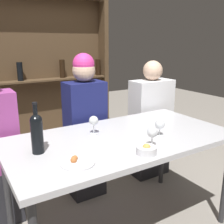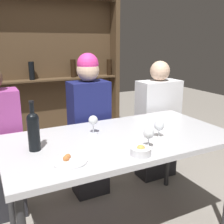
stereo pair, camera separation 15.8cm
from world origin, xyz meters
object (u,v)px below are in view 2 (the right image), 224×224
object	(u,v)px
wine_bottle	(33,129)
wine_glass_1	(93,121)
wine_glass_2	(159,126)
seated_person_center	(90,128)
food_plate_0	(69,161)
seated_person_right	(157,125)
wine_glass_0	(149,134)
snack_bowl	(141,151)

from	to	relation	value
wine_bottle	wine_glass_1	size ratio (longest dim) A/B	2.30
wine_bottle	wine_glass_2	size ratio (longest dim) A/B	2.59
seated_person_center	wine_glass_2	bearing A→B (deg)	-71.81
seated_person_center	wine_bottle	bearing A→B (deg)	-136.56
food_plate_0	seated_person_right	bearing A→B (deg)	33.90
seated_person_right	food_plate_0	bearing A→B (deg)	-146.10
wine_glass_1	food_plate_0	xyz separation A→B (m)	(-0.30, -0.37, -0.09)
wine_glass_0	seated_person_center	world-z (taller)	seated_person_center
wine_glass_0	seated_person_center	xyz separation A→B (m)	(-0.06, 0.84, -0.21)
food_plate_0	wine_bottle	bearing A→B (deg)	117.93
wine_glass_2	food_plate_0	distance (m)	0.69
wine_bottle	wine_glass_0	bearing A→B (deg)	-23.91
wine_glass_1	seated_person_center	xyz separation A→B (m)	(0.14, 0.44, -0.21)
wine_glass_2	seated_person_right	distance (m)	0.93
wine_glass_0	food_plate_0	bearing A→B (deg)	176.85
seated_person_center	food_plate_0	bearing A→B (deg)	-118.88
food_plate_0	seated_person_center	size ratio (longest dim) A/B	0.15
wine_bottle	seated_person_right	world-z (taller)	seated_person_right
wine_bottle	seated_person_right	bearing A→B (deg)	22.37
wine_glass_1	seated_person_center	bearing A→B (deg)	71.72
wine_glass_0	wine_glass_1	size ratio (longest dim) A/B	0.96
wine_glass_2	seated_person_right	size ratio (longest dim) A/B	0.10
wine_bottle	snack_bowl	distance (m)	0.66
wine_glass_0	snack_bowl	xyz separation A→B (m)	(-0.10, -0.07, -0.07)
wine_glass_1	food_plate_0	bearing A→B (deg)	-129.03
wine_glass_1	wine_glass_0	bearing A→B (deg)	-62.94
wine_glass_0	food_plate_0	world-z (taller)	wine_glass_0
food_plate_0	wine_glass_2	bearing A→B (deg)	8.09
food_plate_0	snack_bowl	bearing A→B (deg)	-13.82
food_plate_0	seated_person_right	world-z (taller)	seated_person_right
snack_bowl	wine_glass_0	bearing A→B (deg)	35.01
wine_bottle	seated_person_center	distance (m)	0.84
wine_bottle	seated_person_right	distance (m)	1.49
snack_bowl	seated_person_right	size ratio (longest dim) A/B	0.10
wine_glass_1	wine_glass_2	xyz separation A→B (m)	(0.38, -0.28, -0.02)
wine_glass_1	food_plate_0	world-z (taller)	wine_glass_1
wine_bottle	seated_person_center	size ratio (longest dim) A/B	0.24
wine_glass_0	wine_glass_1	distance (m)	0.45
wine_bottle	snack_bowl	xyz separation A→B (m)	(0.54, -0.36, -0.11)
wine_glass_1	seated_person_center	size ratio (longest dim) A/B	0.10
wine_glass_2	wine_bottle	bearing A→B (deg)	168.88
wine_glass_0	food_plate_0	size ratio (longest dim) A/B	0.67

